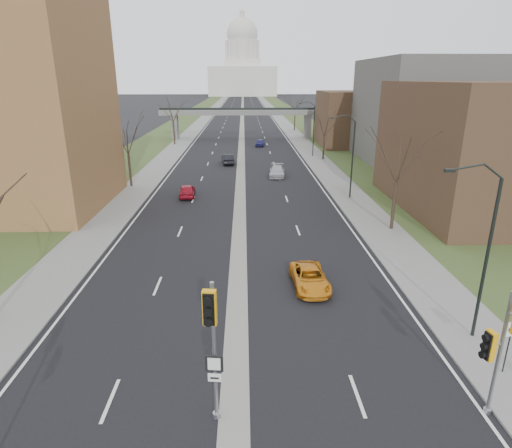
{
  "coord_description": "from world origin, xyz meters",
  "views": [
    {
      "loc": [
        0.47,
        -12.1,
        12.29
      ],
      "look_at": [
        1.15,
        12.15,
        3.99
      ],
      "focal_mm": 30.0,
      "sensor_mm": 36.0,
      "label": 1
    }
  ],
  "objects_px": {
    "speed_limit_sign": "(510,338)",
    "car_left_far": "(228,159)",
    "signal_pole_median": "(212,332)",
    "car_left_near": "(187,190)",
    "car_right_mid": "(277,171)",
    "signal_pole_right": "(503,340)",
    "car_right_near": "(310,278)",
    "car_right_far": "(260,143)"
  },
  "relations": [
    {
      "from": "car_right_far",
      "to": "car_left_far",
      "type": "bearing_deg",
      "value": -99.79
    },
    {
      "from": "signal_pole_median",
      "to": "car_right_mid",
      "type": "xyz_separation_m",
      "value": [
        5.49,
        42.51,
        -3.3
      ]
    },
    {
      "from": "speed_limit_sign",
      "to": "car_left_near",
      "type": "bearing_deg",
      "value": 109.84
    },
    {
      "from": "car_right_mid",
      "to": "car_left_far",
      "type": "bearing_deg",
      "value": 132.59
    },
    {
      "from": "car_right_far",
      "to": "car_left_near",
      "type": "bearing_deg",
      "value": -96.61
    },
    {
      "from": "signal_pole_median",
      "to": "car_right_mid",
      "type": "relative_size",
      "value": 1.2
    },
    {
      "from": "signal_pole_right",
      "to": "car_right_near",
      "type": "distance_m",
      "value": 12.42
    },
    {
      "from": "car_left_far",
      "to": "signal_pole_median",
      "type": "bearing_deg",
      "value": 84.08
    },
    {
      "from": "signal_pole_median",
      "to": "car_right_mid",
      "type": "distance_m",
      "value": 42.99
    },
    {
      "from": "speed_limit_sign",
      "to": "car_left_far",
      "type": "bearing_deg",
      "value": 95.38
    },
    {
      "from": "speed_limit_sign",
      "to": "car_right_mid",
      "type": "relative_size",
      "value": 0.53
    },
    {
      "from": "signal_pole_right",
      "to": "car_left_near",
      "type": "relative_size",
      "value": 1.29
    },
    {
      "from": "signal_pole_right",
      "to": "car_right_near",
      "type": "xyz_separation_m",
      "value": [
        -5.18,
        10.93,
        -2.82
      ]
    },
    {
      "from": "signal_pole_right",
      "to": "speed_limit_sign",
      "type": "relative_size",
      "value": 2.09
    },
    {
      "from": "car_right_near",
      "to": "car_left_near",
      "type": "bearing_deg",
      "value": 112.67
    },
    {
      "from": "signal_pole_right",
      "to": "car_right_far",
      "type": "distance_m",
      "value": 69.37
    },
    {
      "from": "signal_pole_right",
      "to": "car_right_mid",
      "type": "xyz_separation_m",
      "value": [
        -4.84,
        42.48,
        -2.75
      ]
    },
    {
      "from": "signal_pole_right",
      "to": "car_right_far",
      "type": "xyz_separation_m",
      "value": [
        -6.07,
        69.05,
        -2.79
      ]
    },
    {
      "from": "speed_limit_sign",
      "to": "car_right_mid",
      "type": "bearing_deg",
      "value": 89.53
    },
    {
      "from": "car_left_near",
      "to": "car_left_far",
      "type": "bearing_deg",
      "value": -104.8
    },
    {
      "from": "car_right_mid",
      "to": "car_right_far",
      "type": "distance_m",
      "value": 26.59
    },
    {
      "from": "speed_limit_sign",
      "to": "car_right_near",
      "type": "xyz_separation_m",
      "value": [
        -7.24,
        8.45,
        -1.22
      ]
    },
    {
      "from": "car_right_mid",
      "to": "speed_limit_sign",
      "type": "bearing_deg",
      "value": -74.88
    },
    {
      "from": "car_right_near",
      "to": "car_right_mid",
      "type": "bearing_deg",
      "value": 86.82
    },
    {
      "from": "car_left_far",
      "to": "car_right_near",
      "type": "distance_m",
      "value": 41.0
    },
    {
      "from": "signal_pole_right",
      "to": "car_right_near",
      "type": "relative_size",
      "value": 1.17
    },
    {
      "from": "car_right_near",
      "to": "car_right_mid",
      "type": "relative_size",
      "value": 0.94
    },
    {
      "from": "car_right_far",
      "to": "car_right_mid",
      "type": "bearing_deg",
      "value": -79.62
    },
    {
      "from": "signal_pole_median",
      "to": "car_left_near",
      "type": "relative_size",
      "value": 1.4
    },
    {
      "from": "signal_pole_median",
      "to": "car_right_far",
      "type": "xyz_separation_m",
      "value": [
        4.26,
        69.07,
        -3.34
      ]
    },
    {
      "from": "car_right_near",
      "to": "car_right_far",
      "type": "height_order",
      "value": "car_right_far"
    },
    {
      "from": "speed_limit_sign",
      "to": "car_left_near",
      "type": "height_order",
      "value": "speed_limit_sign"
    },
    {
      "from": "car_right_near",
      "to": "car_right_far",
      "type": "relative_size",
      "value": 1.17
    },
    {
      "from": "speed_limit_sign",
      "to": "car_right_near",
      "type": "relative_size",
      "value": 0.56
    },
    {
      "from": "car_left_far",
      "to": "speed_limit_sign",
      "type": "bearing_deg",
      "value": 98.27
    },
    {
      "from": "speed_limit_sign",
      "to": "car_right_near",
      "type": "height_order",
      "value": "speed_limit_sign"
    },
    {
      "from": "signal_pole_median",
      "to": "car_right_mid",
      "type": "height_order",
      "value": "signal_pole_median"
    },
    {
      "from": "car_left_near",
      "to": "car_left_far",
      "type": "height_order",
      "value": "car_left_far"
    },
    {
      "from": "signal_pole_median",
      "to": "speed_limit_sign",
      "type": "distance_m",
      "value": 12.83
    },
    {
      "from": "car_left_far",
      "to": "car_right_mid",
      "type": "height_order",
      "value": "car_left_far"
    },
    {
      "from": "signal_pole_right",
      "to": "car_right_near",
      "type": "height_order",
      "value": "signal_pole_right"
    },
    {
      "from": "car_right_mid",
      "to": "car_right_near",
      "type": "bearing_deg",
      "value": -85.28
    }
  ]
}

